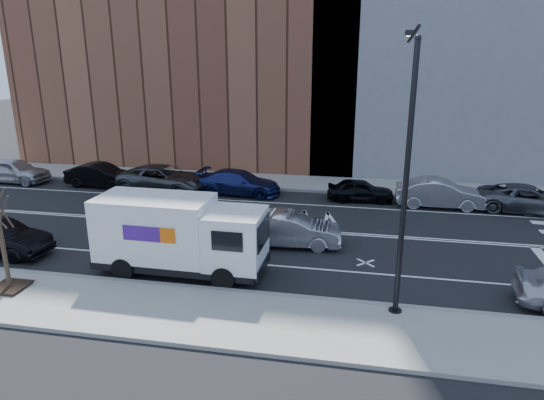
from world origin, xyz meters
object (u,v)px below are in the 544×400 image
at_px(driving_sedan, 290,229).
at_px(fedex_van, 179,234).
at_px(far_parked_a, 14,170).
at_px(far_parked_b, 101,175).

bearing_deg(driving_sedan, fedex_van, 129.27).
relative_size(far_parked_a, far_parked_b, 1.04).
bearing_deg(driving_sedan, far_parked_a, 65.42).
height_order(fedex_van, driving_sedan, fedex_van).
distance_m(fedex_van, far_parked_b, 15.00).
bearing_deg(far_parked_b, driving_sedan, -114.48).
xyz_separation_m(far_parked_b, driving_sedan, (13.72, -7.64, 0.01)).
bearing_deg(fedex_van, driving_sedan, 44.15).
xyz_separation_m(far_parked_a, driving_sedan, (20.12, -7.59, -0.05)).
xyz_separation_m(far_parked_a, far_parked_b, (6.40, 0.05, -0.05)).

